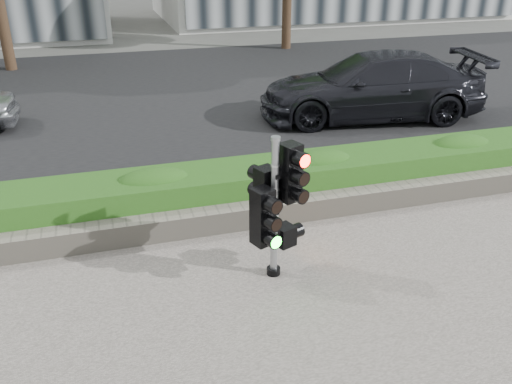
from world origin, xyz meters
TOP-DOWN VIEW (x-y plane):
  - ground at (0.00, 0.00)m, footprint 120.00×120.00m
  - road at (0.00, 10.00)m, footprint 60.00×13.00m
  - curb at (0.00, 3.15)m, footprint 60.00×0.25m
  - stone_wall at (0.00, 1.90)m, footprint 12.00×0.32m
  - hedge at (0.00, 2.55)m, footprint 12.00×1.00m
  - traffic_signal at (0.07, 0.59)m, footprint 0.68×0.60m
  - car_dark at (4.40, 6.35)m, footprint 5.56×2.99m

SIDE VIEW (x-z plane):
  - ground at x=0.00m, z-range 0.00..0.00m
  - road at x=0.00m, z-range 0.00..0.02m
  - curb at x=0.00m, z-range 0.00..0.12m
  - stone_wall at x=0.00m, z-range 0.03..0.37m
  - hedge at x=0.00m, z-range 0.03..0.71m
  - car_dark at x=4.40m, z-range 0.02..1.55m
  - traffic_signal at x=0.07m, z-range 0.13..2.00m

